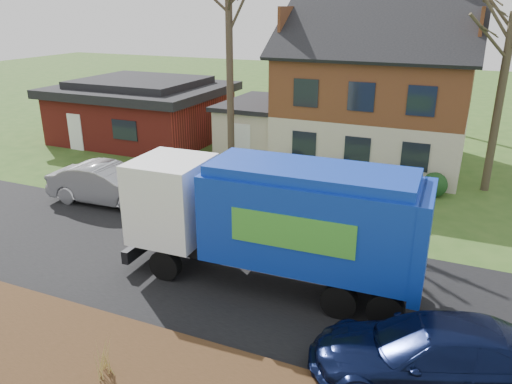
% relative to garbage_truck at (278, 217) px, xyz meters
% --- Properties ---
extents(ground, '(120.00, 120.00, 0.00)m').
position_rel_garbage_truck_xyz_m(ground, '(-1.99, -0.02, -2.18)').
color(ground, '#2D4F1A').
rests_on(ground, ground).
extents(road, '(80.00, 7.00, 0.02)m').
position_rel_garbage_truck_xyz_m(road, '(-1.99, -0.02, -2.17)').
color(road, black).
rests_on(road, ground).
extents(mulch_verge, '(80.00, 3.50, 0.30)m').
position_rel_garbage_truck_xyz_m(mulch_verge, '(-1.99, -5.32, -2.03)').
color(mulch_verge, '#302010').
rests_on(mulch_verge, ground).
extents(main_house, '(12.95, 8.95, 9.26)m').
position_rel_garbage_truck_xyz_m(main_house, '(-0.50, 13.89, 1.85)').
color(main_house, beige).
rests_on(main_house, ground).
extents(ranch_house, '(9.80, 8.20, 3.70)m').
position_rel_garbage_truck_xyz_m(ranch_house, '(-13.99, 12.98, -0.37)').
color(ranch_house, maroon).
rests_on(ranch_house, ground).
extents(garbage_truck, '(8.89, 2.64, 3.78)m').
position_rel_garbage_truck_xyz_m(garbage_truck, '(0.00, 0.00, 0.00)').
color(garbage_truck, black).
rests_on(garbage_truck, ground).
extents(silver_sedan, '(5.15, 2.07, 1.66)m').
position_rel_garbage_truck_xyz_m(silver_sedan, '(-8.88, 3.29, -1.35)').
color(silver_sedan, '#9EA0A5').
rests_on(silver_sedan, ground).
extents(navy_wagon, '(5.72, 3.73, 1.54)m').
position_rel_garbage_truck_xyz_m(navy_wagon, '(4.60, -2.58, -1.41)').
color(navy_wagon, '#0B1233').
rests_on(navy_wagon, ground).
extents(grass_clump_mid, '(0.34, 0.28, 0.96)m').
position_rel_garbage_truck_xyz_m(grass_clump_mid, '(-1.81, -5.50, -1.40)').
color(grass_clump_mid, '#A88F4A').
rests_on(grass_clump_mid, mulch_verge).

